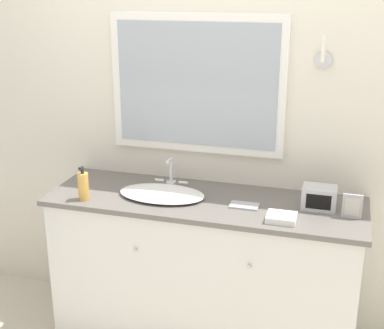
% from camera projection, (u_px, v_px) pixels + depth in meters
% --- Properties ---
extents(wall_back, '(8.00, 0.18, 2.55)m').
position_uv_depth(wall_back, '(218.00, 123.00, 3.18)').
color(wall_back, silver).
rests_on(wall_back, ground_plane).
extents(vanity_counter, '(1.79, 0.58, 0.91)m').
position_uv_depth(vanity_counter, '(204.00, 270.00, 3.16)').
color(vanity_counter, silver).
rests_on(vanity_counter, ground_plane).
extents(sink_basin, '(0.50, 0.35, 0.18)m').
position_uv_depth(sink_basin, '(162.00, 193.00, 3.05)').
color(sink_basin, white).
rests_on(sink_basin, vanity_counter).
extents(soap_bottle, '(0.06, 0.06, 0.20)m').
position_uv_depth(soap_bottle, '(83.00, 186.00, 2.98)').
color(soap_bottle, gold).
rests_on(soap_bottle, vanity_counter).
extents(appliance_box, '(0.18, 0.13, 0.12)m').
position_uv_depth(appliance_box, '(319.00, 198.00, 2.88)').
color(appliance_box, '#BCBCC1').
rests_on(appliance_box, vanity_counter).
extents(picture_frame, '(0.10, 0.01, 0.13)m').
position_uv_depth(picture_frame, '(352.00, 207.00, 2.75)').
color(picture_frame, '#B2B2B7').
rests_on(picture_frame, vanity_counter).
extents(hand_towel_near_sink, '(0.15, 0.13, 0.03)m').
position_uv_depth(hand_towel_near_sink, '(281.00, 218.00, 2.74)').
color(hand_towel_near_sink, white).
rests_on(hand_towel_near_sink, vanity_counter).
extents(metal_tray, '(0.16, 0.10, 0.01)m').
position_uv_depth(metal_tray, '(244.00, 206.00, 2.92)').
color(metal_tray, '#ADADB2').
rests_on(metal_tray, vanity_counter).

